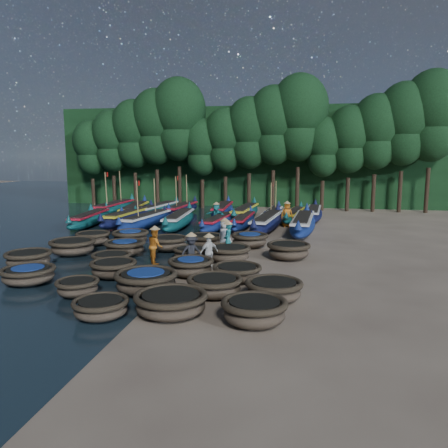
% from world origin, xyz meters
% --- Properties ---
extents(ground, '(120.00, 120.00, 0.00)m').
position_xyz_m(ground, '(0.00, 0.00, 0.00)').
color(ground, gray).
rests_on(ground, ground).
extents(foliage_wall, '(40.00, 3.00, 10.00)m').
position_xyz_m(foliage_wall, '(0.00, 23.50, 5.00)').
color(foliage_wall, black).
rests_on(foliage_wall, ground).
extents(coracle_2, '(1.88, 1.88, 0.63)m').
position_xyz_m(coracle_2, '(-1.05, -9.48, 0.36)').
color(coracle_2, '#4B3D2E').
rests_on(coracle_2, ground).
extents(coracle_3, '(2.39, 2.39, 0.78)m').
position_xyz_m(coracle_3, '(1.07, -8.89, 0.44)').
color(coracle_3, '#4B3D2E').
rests_on(coracle_3, ground).
extents(coracle_4, '(2.06, 2.06, 0.80)m').
position_xyz_m(coracle_4, '(3.78, -9.18, 0.46)').
color(coracle_4, '#4B3D2E').
rests_on(coracle_4, ground).
extents(coracle_5, '(2.13, 2.13, 0.70)m').
position_xyz_m(coracle_5, '(-5.59, -6.48, 0.40)').
color(coracle_5, '#4B3D2E').
rests_on(coracle_5, ground).
extents(coracle_6, '(1.62, 1.62, 0.63)m').
position_xyz_m(coracle_6, '(-2.87, -7.57, 0.36)').
color(coracle_6, '#4B3D2E').
rests_on(coracle_6, ground).
extents(coracle_7, '(2.42, 2.42, 0.83)m').
position_xyz_m(coracle_7, '(-0.53, -6.78, 0.48)').
color(coracle_7, '#4B3D2E').
rests_on(coracle_7, ground).
extents(coracle_8, '(2.23, 2.23, 0.74)m').
position_xyz_m(coracle_8, '(2.07, -6.73, 0.42)').
color(coracle_8, '#4B3D2E').
rests_on(coracle_8, ground).
extents(coracle_9, '(2.15, 2.15, 0.76)m').
position_xyz_m(coracle_9, '(4.23, -6.87, 0.43)').
color(coracle_9, '#4B3D2E').
rests_on(coracle_9, ground).
extents(coracle_10, '(2.37, 2.37, 0.77)m').
position_xyz_m(coracle_10, '(-7.15, -4.16, 0.44)').
color(coracle_10, '#4B3D2E').
rests_on(coracle_10, ground).
extents(coracle_11, '(1.83, 1.83, 0.64)m').
position_xyz_m(coracle_11, '(-3.52, -3.24, 0.36)').
color(coracle_11, '#4B3D2E').
rests_on(coracle_11, ground).
extents(coracle_12, '(2.18, 2.18, 0.74)m').
position_xyz_m(coracle_12, '(-2.62, -5.01, 0.42)').
color(coracle_12, '#4B3D2E').
rests_on(coracle_12, ground).
extents(coracle_13, '(1.96, 1.96, 0.77)m').
position_xyz_m(coracle_13, '(0.54, -4.24, 0.45)').
color(coracle_13, '#4B3D2E').
rests_on(coracle_13, ground).
extents(coracle_14, '(2.35, 2.35, 0.68)m').
position_xyz_m(coracle_14, '(2.58, -4.65, 0.39)').
color(coracle_14, '#4B3D2E').
rests_on(coracle_14, ground).
extents(coracle_15, '(2.43, 2.43, 0.82)m').
position_xyz_m(coracle_15, '(-6.50, -1.39, 0.47)').
color(coracle_15, '#4B3D2E').
rests_on(coracle_15, ground).
extents(coracle_16, '(2.14, 2.14, 0.79)m').
position_xyz_m(coracle_16, '(-3.75, -1.10, 0.46)').
color(coracle_16, '#4B3D2E').
rests_on(coracle_16, ground).
extents(coracle_17, '(2.09, 2.09, 0.64)m').
position_xyz_m(coracle_17, '(-0.24, -1.36, 0.37)').
color(coracle_17, '#4B3D2E').
rests_on(coracle_17, ground).
extents(coracle_18, '(2.09, 2.09, 0.81)m').
position_xyz_m(coracle_18, '(1.74, -1.51, 0.47)').
color(coracle_18, '#4B3D2E').
rests_on(coracle_18, ground).
extents(coracle_19, '(2.44, 2.44, 0.84)m').
position_xyz_m(coracle_19, '(4.54, -0.40, 0.48)').
color(coracle_19, '#4B3D2E').
rests_on(coracle_19, ground).
extents(coracle_20, '(2.22, 2.22, 0.77)m').
position_xyz_m(coracle_20, '(-6.63, 1.15, 0.44)').
color(coracle_20, '#4B3D2E').
rests_on(coracle_20, ground).
extents(coracle_21, '(2.22, 2.22, 0.82)m').
position_xyz_m(coracle_21, '(-4.55, 1.62, 0.48)').
color(coracle_21, '#4B3D2E').
rests_on(coracle_21, ground).
extents(coracle_22, '(2.06, 2.06, 0.79)m').
position_xyz_m(coracle_22, '(-1.90, 0.45, 0.45)').
color(coracle_22, '#4B3D2E').
rests_on(coracle_22, ground).
extents(coracle_23, '(2.08, 2.08, 0.77)m').
position_xyz_m(coracle_23, '(-0.10, 1.55, 0.44)').
color(coracle_23, '#4B3D2E').
rests_on(coracle_23, ground).
extents(coracle_24, '(2.23, 2.23, 0.80)m').
position_xyz_m(coracle_24, '(2.31, 2.09, 0.46)').
color(coracle_24, '#4B3D2E').
rests_on(coracle_24, ground).
extents(long_boat_1, '(2.28, 7.90, 1.40)m').
position_xyz_m(long_boat_1, '(-10.15, 7.68, 0.53)').
color(long_boat_1, '#0D4F4A').
rests_on(long_boat_1, ground).
extents(long_boat_2, '(2.06, 8.77, 1.55)m').
position_xyz_m(long_boat_2, '(-7.52, 8.70, 0.59)').
color(long_boat_2, '#10153D').
rests_on(long_boat_2, ground).
extents(long_boat_3, '(2.33, 8.10, 3.46)m').
position_xyz_m(long_boat_3, '(-5.74, 7.59, 0.55)').
color(long_boat_3, navy).
rests_on(long_boat_3, ground).
extents(long_boat_4, '(2.04, 8.51, 1.50)m').
position_xyz_m(long_boat_4, '(-3.50, 8.10, 0.57)').
color(long_boat_4, '#0D4F4A').
rests_on(long_boat_4, ground).
extents(long_boat_5, '(2.07, 7.40, 1.31)m').
position_xyz_m(long_boat_5, '(-0.59, 7.91, 0.50)').
color(long_boat_5, navy).
rests_on(long_boat_5, ground).
extents(long_boat_6, '(1.53, 7.25, 1.28)m').
position_xyz_m(long_boat_6, '(1.04, 8.83, 0.49)').
color(long_boat_6, navy).
rests_on(long_boat_6, ground).
extents(long_boat_7, '(2.54, 8.70, 1.54)m').
position_xyz_m(long_boat_7, '(2.83, 7.92, 0.59)').
color(long_boat_7, '#10153D').
rests_on(long_boat_7, ground).
extents(long_boat_8, '(2.19, 9.13, 1.61)m').
position_xyz_m(long_boat_8, '(5.25, 7.48, 0.61)').
color(long_boat_8, navy).
rests_on(long_boat_8, ground).
extents(long_boat_9, '(1.58, 8.90, 3.78)m').
position_xyz_m(long_boat_9, '(-11.01, 13.78, 0.60)').
color(long_boat_9, '#0D4F4A').
rests_on(long_boat_9, ground).
extents(long_boat_10, '(2.86, 8.75, 1.56)m').
position_xyz_m(long_boat_10, '(-8.52, 12.33, 0.59)').
color(long_boat_10, navy).
rests_on(long_boat_10, ground).
extents(long_boat_11, '(2.42, 8.43, 1.49)m').
position_xyz_m(long_boat_11, '(-6.91, 13.59, 0.57)').
color(long_boat_11, '#0D4F4A').
rests_on(long_boat_11, ground).
extents(long_boat_12, '(1.93, 8.17, 3.48)m').
position_xyz_m(long_boat_12, '(-5.03, 14.18, 0.55)').
color(long_boat_12, '#10153D').
rests_on(long_boat_12, ground).
extents(long_boat_13, '(1.78, 8.34, 1.47)m').
position_xyz_m(long_boat_13, '(-1.46, 14.37, 0.56)').
color(long_boat_13, navy).
rests_on(long_boat_13, ground).
extents(long_boat_14, '(2.11, 8.52, 1.50)m').
position_xyz_m(long_boat_14, '(0.65, 12.94, 0.57)').
color(long_boat_14, '#0D4F4A').
rests_on(long_boat_14, ground).
extents(long_boat_15, '(1.92, 7.28, 3.10)m').
position_xyz_m(long_boat_15, '(2.86, 12.79, 0.49)').
color(long_boat_15, navy).
rests_on(long_boat_15, ground).
extents(long_boat_16, '(2.30, 7.22, 1.28)m').
position_xyz_m(long_boat_16, '(4.58, 12.57, 0.49)').
color(long_boat_16, '#0D4F4A').
rests_on(long_boat_16, ground).
extents(long_boat_17, '(1.87, 7.84, 1.38)m').
position_xyz_m(long_boat_17, '(6.09, 13.55, 0.53)').
color(long_boat_17, '#10153D').
rests_on(long_boat_17, ground).
extents(fisherman_0, '(1.05, 0.98, 2.00)m').
position_xyz_m(fisherman_0, '(1.17, 0.44, 0.95)').
color(fisherman_0, silver).
rests_on(fisherman_0, ground).
extents(fisherman_1, '(0.52, 0.66, 2.01)m').
position_xyz_m(fisherman_1, '(1.52, -0.61, 0.99)').
color(fisherman_1, '#1A6B6E').
rests_on(fisherman_1, ground).
extents(fisherman_2, '(0.99, 1.06, 1.93)m').
position_xyz_m(fisherman_2, '(-1.70, -2.32, 0.91)').
color(fisherman_2, '#B86318').
rests_on(fisherman_2, ground).
extents(fisherman_3, '(1.22, 1.06, 1.84)m').
position_xyz_m(fisherman_3, '(0.30, -3.20, 0.86)').
color(fisherman_3, black).
rests_on(fisherman_3, ground).
extents(fisherman_4, '(0.93, 0.91, 1.76)m').
position_xyz_m(fisherman_4, '(1.04, -2.90, 0.86)').
color(fisherman_4, silver).
rests_on(fisherman_4, ground).
extents(fisherman_5, '(1.65, 1.13, 1.91)m').
position_xyz_m(fisherman_5, '(-0.94, 8.96, 0.89)').
color(fisherman_5, '#1A6B6E').
rests_on(fisherman_5, ground).
extents(fisherman_6, '(0.92, 0.65, 1.98)m').
position_xyz_m(fisherman_6, '(4.10, 9.80, 0.94)').
color(fisherman_6, '#B86318').
rests_on(fisherman_6, ground).
extents(tree_0, '(3.68, 3.68, 8.68)m').
position_xyz_m(tree_0, '(-16.00, 20.00, 5.97)').
color(tree_0, black).
rests_on(tree_0, ground).
extents(tree_1, '(4.09, 4.09, 9.65)m').
position_xyz_m(tree_1, '(-13.70, 20.00, 6.65)').
color(tree_1, black).
rests_on(tree_1, ground).
extents(tree_2, '(4.51, 4.51, 10.63)m').
position_xyz_m(tree_2, '(-11.40, 20.00, 7.32)').
color(tree_2, black).
rests_on(tree_2, ground).
extents(tree_3, '(4.92, 4.92, 11.60)m').
position_xyz_m(tree_3, '(-9.10, 20.00, 8.00)').
color(tree_3, black).
rests_on(tree_3, ground).
extents(tree_4, '(5.34, 5.34, 12.58)m').
position_xyz_m(tree_4, '(-6.80, 20.00, 8.67)').
color(tree_4, black).
rests_on(tree_4, ground).
extents(tree_5, '(3.68, 3.68, 8.68)m').
position_xyz_m(tree_5, '(-4.50, 20.00, 5.97)').
color(tree_5, black).
rests_on(tree_5, ground).
extents(tree_6, '(4.09, 4.09, 9.65)m').
position_xyz_m(tree_6, '(-2.20, 20.00, 6.65)').
color(tree_6, black).
rests_on(tree_6, ground).
extents(tree_7, '(4.51, 4.51, 10.63)m').
position_xyz_m(tree_7, '(0.10, 20.00, 7.32)').
color(tree_7, black).
rests_on(tree_7, ground).
extents(tree_8, '(4.92, 4.92, 11.60)m').
position_xyz_m(tree_8, '(2.40, 20.00, 8.00)').
color(tree_8, black).
rests_on(tree_8, ground).
extents(tree_9, '(5.34, 5.34, 12.58)m').
position_xyz_m(tree_9, '(4.70, 20.00, 8.67)').
color(tree_9, black).
rests_on(tree_9, ground).
extents(tree_10, '(3.68, 3.68, 8.68)m').
position_xyz_m(tree_10, '(7.00, 20.00, 5.97)').
color(tree_10, black).
rests_on(tree_10, ground).
extents(tree_11, '(4.09, 4.09, 9.65)m').
position_xyz_m(tree_11, '(9.30, 20.00, 6.65)').
color(tree_11, black).
rests_on(tree_11, ground).
extents(tree_12, '(4.51, 4.51, 10.63)m').
position_xyz_m(tree_12, '(11.60, 20.00, 7.32)').
color(tree_12, black).
rests_on(tree_12, ground).
extents(tree_13, '(4.92, 4.92, 11.60)m').
position_xyz_m(tree_13, '(13.90, 20.00, 8.00)').
color(tree_13, black).
rests_on(tree_13, ground).
extents(tree_14, '(5.34, 5.34, 12.58)m').
position_xyz_m(tree_14, '(16.20, 20.00, 8.67)').
color(tree_14, black).
rests_on(tree_14, ground).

